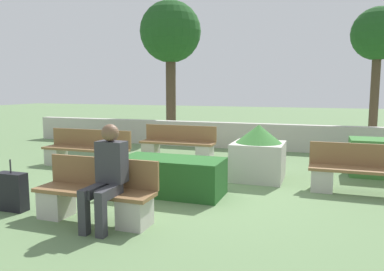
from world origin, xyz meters
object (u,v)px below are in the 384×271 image
at_px(bench_right_side, 86,152).
at_px(planter_corner_left, 258,153).
at_px(bench_front, 96,198).
at_px(tree_leftmost, 170,34).
at_px(bench_left_side, 178,146).
at_px(suitcase, 12,192).
at_px(tree_center_left, 378,37).
at_px(bench_back, 365,175).
at_px(person_seated_man, 107,171).

height_order(bench_right_side, planter_corner_left, planter_corner_left).
relative_size(bench_front, tree_leftmost, 0.35).
relative_size(bench_left_side, suitcase, 2.54).
relative_size(bench_front, bench_left_side, 0.87).
xyz_separation_m(suitcase, tree_center_left, (5.69, 8.17, 2.99)).
relative_size(bench_right_side, suitcase, 2.74).
height_order(bench_back, planter_corner_left, planter_corner_left).
height_order(bench_left_side, suitcase, bench_left_side).
height_order(bench_front, planter_corner_left, planter_corner_left).
bearing_deg(bench_left_side, tree_center_left, 27.04).
bearing_deg(suitcase, bench_left_side, 80.42).
distance_m(bench_back, planter_corner_left, 1.94).
xyz_separation_m(bench_left_side, planter_corner_left, (2.31, -1.54, 0.20)).
relative_size(person_seated_man, suitcase, 1.74).
xyz_separation_m(tree_leftmost, tree_center_left, (6.62, -0.20, -0.41)).
bearing_deg(tree_center_left, suitcase, -124.84).
bearing_deg(person_seated_man, suitcase, 177.07).
relative_size(planter_corner_left, tree_center_left, 0.26).
distance_m(bench_right_side, tree_center_left, 8.81).
bearing_deg(bench_right_side, bench_back, 4.11).
height_order(bench_left_side, person_seated_man, person_seated_man).
relative_size(bench_left_side, tree_center_left, 0.47).
height_order(bench_left_side, planter_corner_left, planter_corner_left).
relative_size(bench_right_side, tree_leftmost, 0.43).
bearing_deg(person_seated_man, bench_right_side, 128.79).
xyz_separation_m(bench_back, suitcase, (-4.98, -2.69, -0.04)).
bearing_deg(tree_leftmost, bench_front, -74.33).
xyz_separation_m(bench_front, bench_right_side, (-2.23, 2.99, 0.02)).
bearing_deg(person_seated_man, tree_center_left, 64.06).
xyz_separation_m(planter_corner_left, tree_leftmost, (-4.03, 5.27, 3.16)).
bearing_deg(bench_front, bench_right_side, 126.79).
distance_m(bench_front, person_seated_man, 0.52).
distance_m(person_seated_man, suitcase, 1.73).
bearing_deg(suitcase, tree_leftmost, 96.39).
xyz_separation_m(bench_front, bench_back, (3.58, 2.64, 0.01)).
height_order(bench_back, person_seated_man, person_seated_man).
distance_m(bench_left_side, planter_corner_left, 2.79).
relative_size(person_seated_man, tree_leftmost, 0.27).
bearing_deg(bench_right_side, bench_left_side, 52.34).
height_order(person_seated_man, planter_corner_left, person_seated_man).
distance_m(person_seated_man, planter_corner_left, 3.49).
distance_m(suitcase, tree_leftmost, 9.08).
height_order(bench_left_side, bench_right_side, same).
bearing_deg(bench_back, bench_right_side, 174.58).
bearing_deg(bench_back, planter_corner_left, 165.69).
height_order(suitcase, tree_center_left, tree_center_left).
relative_size(bench_back, planter_corner_left, 1.70).
xyz_separation_m(person_seated_man, planter_corner_left, (1.42, 3.18, -0.21)).
bearing_deg(person_seated_man, planter_corner_left, 65.93).
distance_m(person_seated_man, tree_leftmost, 9.32).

